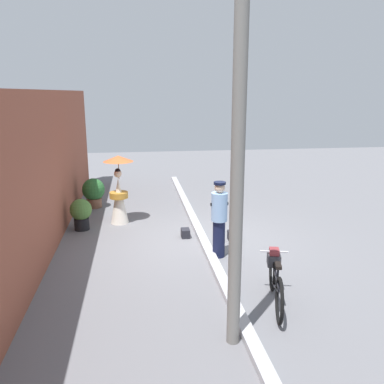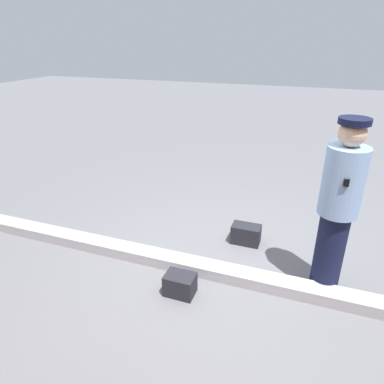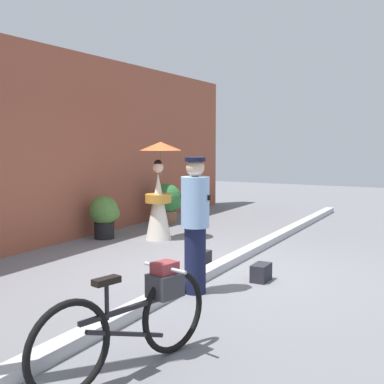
{
  "view_description": "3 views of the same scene",
  "coord_description": "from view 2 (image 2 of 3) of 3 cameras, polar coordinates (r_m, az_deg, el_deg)",
  "views": [
    {
      "loc": [
        -8.79,
        1.52,
        3.43
      ],
      "look_at": [
        -0.12,
        0.28,
        1.25
      ],
      "focal_mm": 37.52,
      "sensor_mm": 36.0,
      "label": 1
    },
    {
      "loc": [
        -0.63,
        2.74,
        2.22
      ],
      "look_at": [
        0.19,
        0.5,
        1.13
      ],
      "focal_mm": 32.17,
      "sensor_mm": 36.0,
      "label": 2
    },
    {
      "loc": [
        -6.09,
        -2.95,
        1.82
      ],
      "look_at": [
        0.52,
        0.63,
        1.06
      ],
      "focal_mm": 46.44,
      "sensor_mm": 36.0,
      "label": 3
    }
  ],
  "objects": [
    {
      "name": "person_officer",
      "position": [
        3.24,
        23.06,
        -2.21
      ],
      "size": [
        0.34,
        0.38,
        1.64
      ],
      "color": "#141938",
      "rests_on": "ground_plane"
    },
    {
      "name": "sidewalk_curb",
      "position": [
        3.54,
        5.76,
        -13.23
      ],
      "size": [
        14.0,
        0.2,
        0.12
      ],
      "primitive_type": "cube",
      "color": "#B2B2B7",
      "rests_on": "ground_plane"
    },
    {
      "name": "backpack_on_pavement",
      "position": [
        4.09,
        8.95,
        -6.81
      ],
      "size": [
        0.33,
        0.19,
        0.23
      ],
      "color": "#26262D",
      "rests_on": "ground_plane"
    },
    {
      "name": "backpack_spare",
      "position": [
        3.33,
        -1.96,
        -14.93
      ],
      "size": [
        0.28,
        0.2,
        0.21
      ],
      "color": "#26262D",
      "rests_on": "ground_plane"
    },
    {
      "name": "ground_plane",
      "position": [
        3.58,
        5.72,
        -13.99
      ],
      "size": [
        30.0,
        30.0,
        0.0
      ],
      "primitive_type": "plane",
      "color": "slate"
    }
  ]
}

